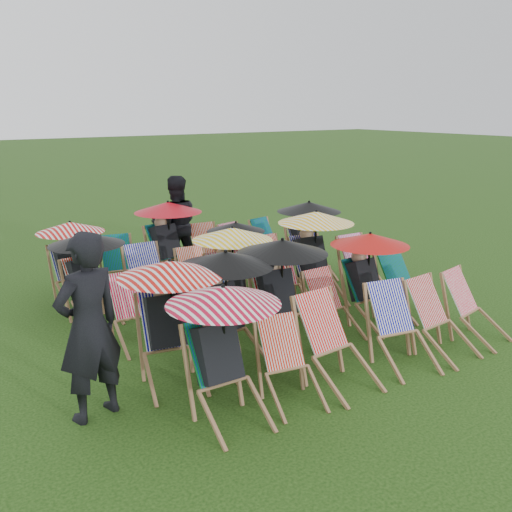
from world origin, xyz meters
TOP-DOWN VIEW (x-y plane):
  - ground at (0.00, 0.00)m, footprint 100.00×100.00m
  - deckchair_0 at (-1.88, -2.12)m, footprint 1.14×1.18m
  - deckchair_1 at (-1.15, -2.21)m, footprint 0.69×0.86m
  - deckchair_2 at (-0.49, -2.22)m, footprint 0.72×0.96m
  - deckchair_3 at (0.50, -2.26)m, footprint 0.79×0.98m
  - deckchair_4 at (1.16, -2.32)m, footprint 0.68×0.90m
  - deckchair_5 at (1.92, -2.27)m, footprint 0.75×0.93m
  - deckchair_6 at (-1.98, -1.10)m, footprint 1.18×1.25m
  - deckchair_7 at (-1.19, -1.05)m, footprint 1.16×1.26m
  - deckchair_8 at (-0.34, -0.98)m, footprint 1.18×1.25m
  - deckchair_9 at (0.43, -1.11)m, footprint 0.59×0.81m
  - deckchair_10 at (1.15, -1.09)m, footprint 1.11×1.18m
  - deckchair_11 at (1.92, -1.06)m, footprint 0.71×0.95m
  - deckchair_12 at (-1.91, 0.10)m, footprint 0.62×0.85m
  - deckchair_13 at (-1.10, 0.05)m, footprint 0.64×0.85m
  - deckchair_14 at (-0.42, 0.12)m, footprint 1.15×1.23m
  - deckchair_15 at (0.48, 0.04)m, footprint 0.77×0.96m
  - deckchair_16 at (1.18, 0.16)m, footprint 1.21×1.27m
  - deckchair_17 at (2.09, 0.01)m, footprint 0.66×0.89m
  - deckchair_18 at (-2.11, 1.29)m, footprint 1.08×1.16m
  - deckchair_19 at (-1.21, 1.19)m, footprint 0.66×0.92m
  - deckchair_20 at (-0.45, 1.12)m, footprint 0.65×0.83m
  - deckchair_21 at (0.39, 1.30)m, footprint 0.98×1.02m
  - deckchair_22 at (1.18, 1.17)m, footprint 0.61×0.80m
  - deckchair_23 at (1.91, 1.23)m, footprint 1.16×1.20m
  - deckchair_24 at (-2.05, 2.33)m, footprint 1.07×1.13m
  - deckchair_25 at (-1.30, 2.27)m, footprint 0.77×0.95m
  - deckchair_26 at (-0.29, 2.41)m, footprint 1.19×1.29m
  - deckchair_27 at (0.47, 2.38)m, footprint 0.71×0.91m
  - deckchair_28 at (1.11, 2.28)m, footprint 0.73×0.90m
  - deckchair_29 at (1.88, 2.36)m, footprint 0.70×0.88m
  - person_left at (-2.97, -1.34)m, footprint 0.79×0.62m
  - person_rear at (0.05, 2.88)m, footprint 1.06×0.93m

SIDE VIEW (x-z plane):
  - ground at x=0.00m, z-range 0.00..0.00m
  - deckchair_22 at x=1.18m, z-range 0.00..0.83m
  - deckchair_20 at x=-0.45m, z-range 0.00..0.84m
  - deckchair_1 at x=-1.15m, z-range 0.00..0.85m
  - deckchair_9 at x=0.43m, z-range 0.00..0.87m
  - deckchair_29 at x=1.88m, z-range 0.00..0.87m
  - deckchair_13 at x=-1.10m, z-range 0.00..0.87m
  - deckchair_28 at x=1.11m, z-range 0.00..0.87m
  - deckchair_12 at x=-1.91m, z-range 0.00..0.90m
  - deckchair_5 at x=1.92m, z-range 0.00..0.91m
  - deckchair_27 at x=0.47m, z-range 0.00..0.91m
  - deckchair_25 at x=-1.30m, z-range 0.00..0.92m
  - deckchair_17 at x=2.09m, z-range 0.00..0.93m
  - deckchair_4 at x=1.16m, z-range 0.00..0.93m
  - deckchair_15 at x=0.48m, z-range 0.00..0.94m
  - deckchair_3 at x=0.50m, z-range 0.00..0.96m
  - deckchair_19 at x=-1.21m, z-range 0.00..0.98m
  - deckchair_11 at x=1.92m, z-range 0.00..0.99m
  - deckchair_2 at x=-0.49m, z-range 0.00..1.00m
  - deckchair_21 at x=0.39m, z-range 0.03..1.19m
  - deckchair_24 at x=-2.05m, z-range 0.03..1.30m
  - deckchair_18 at x=-2.11m, z-range 0.04..1.32m
  - deckchair_10 at x=1.15m, z-range 0.04..1.35m
  - deckchair_0 at x=-1.88m, z-range 0.04..1.39m
  - deckchair_14 at x=-0.42m, z-range 0.04..1.41m
  - deckchair_23 at x=1.91m, z-range 0.04..1.41m
  - deckchair_7 at x=-1.19m, z-range 0.04..1.42m
  - deckchair_6 at x=-1.98m, z-range 0.04..1.43m
  - deckchair_8 at x=-0.34m, z-range 0.04..1.44m
  - deckchair_26 at x=-0.29m, z-range 0.04..1.45m
  - deckchair_16 at x=1.18m, z-range 0.04..1.47m
  - person_rear at x=0.05m, z-range 0.00..1.82m
  - person_left at x=-2.97m, z-range 0.00..1.92m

